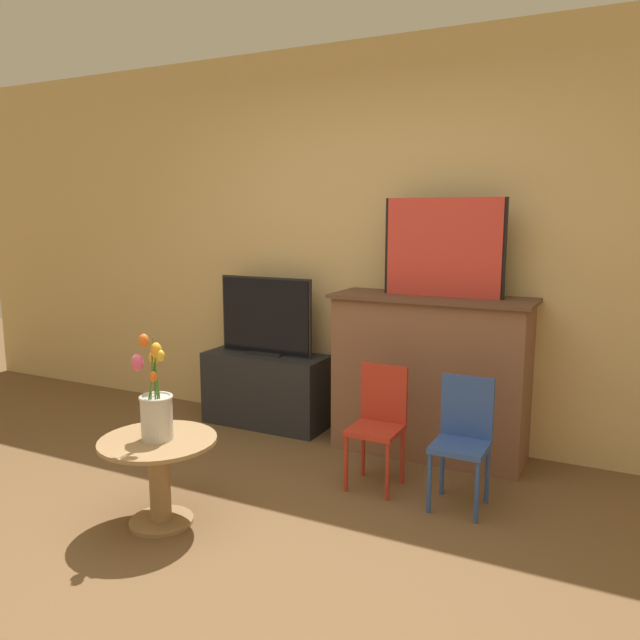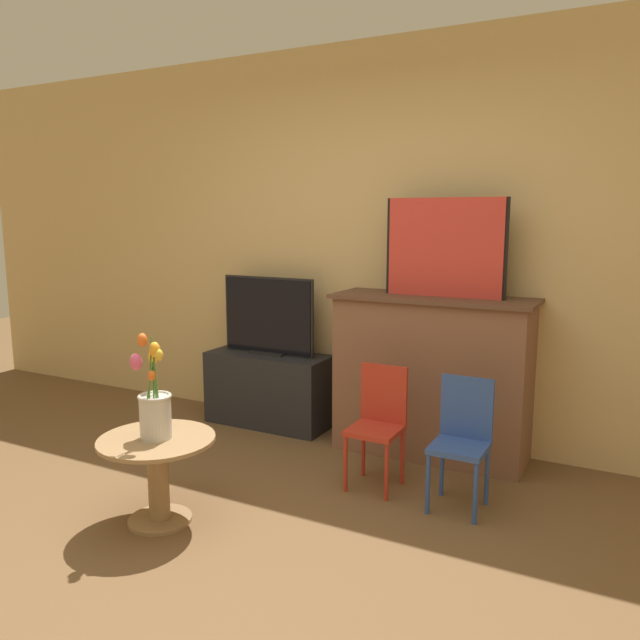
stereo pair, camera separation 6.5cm
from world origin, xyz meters
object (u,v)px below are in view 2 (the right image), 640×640
at_px(painting, 445,248).
at_px(chair_red, 379,419).
at_px(tv_monitor, 268,317).
at_px(vase_tulips, 154,406).
at_px(chair_blue, 462,435).

xyz_separation_m(painting, chair_red, (-0.17, -0.61, -0.95)).
relative_size(tv_monitor, chair_red, 1.07).
height_order(chair_red, vase_tulips, vase_tulips).
bearing_deg(chair_red, vase_tulips, -130.68).
relative_size(tv_monitor, vase_tulips, 1.36).
distance_m(tv_monitor, vase_tulips, 1.60).
height_order(painting, chair_red, painting).
distance_m(tv_monitor, chair_blue, 1.80).
bearing_deg(tv_monitor, painting, -0.23).
relative_size(chair_red, chair_blue, 1.00).
relative_size(tv_monitor, chair_blue, 1.07).
xyz_separation_m(tv_monitor, chair_red, (1.13, -0.61, -0.42)).
distance_m(painting, tv_monitor, 1.41).
height_order(tv_monitor, chair_red, tv_monitor).
bearing_deg(tv_monitor, vase_tulips, -78.40).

